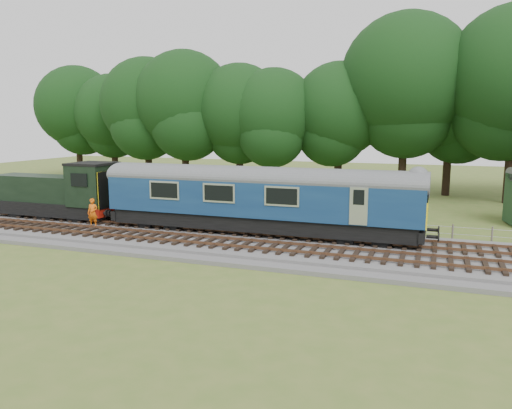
% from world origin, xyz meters
% --- Properties ---
extents(ground, '(120.00, 120.00, 0.00)m').
position_xyz_m(ground, '(0.00, 0.00, 0.00)').
color(ground, '#4A6625').
rests_on(ground, ground).
extents(ballast, '(70.00, 7.00, 0.35)m').
position_xyz_m(ballast, '(0.00, 0.00, 0.17)').
color(ballast, '#4C4C4F').
rests_on(ballast, ground).
extents(track_north, '(67.20, 2.40, 0.21)m').
position_xyz_m(track_north, '(0.00, 1.40, 0.42)').
color(track_north, black).
rests_on(track_north, ballast).
extents(track_south, '(67.20, 2.40, 0.21)m').
position_xyz_m(track_south, '(0.00, -1.60, 0.42)').
color(track_south, black).
rests_on(track_south, ballast).
extents(fence, '(64.00, 0.12, 1.00)m').
position_xyz_m(fence, '(0.00, 4.50, 0.00)').
color(fence, '#6B6054').
rests_on(fence, ground).
extents(tree_line, '(70.00, 8.00, 18.00)m').
position_xyz_m(tree_line, '(0.00, 22.00, 0.00)').
color(tree_line, black).
rests_on(tree_line, ground).
extents(dmu_railcar, '(18.05, 2.86, 3.88)m').
position_xyz_m(dmu_railcar, '(-0.37, 1.40, 2.61)').
color(dmu_railcar, black).
rests_on(dmu_railcar, ground).
extents(shunter_loco, '(8.91, 2.60, 3.38)m').
position_xyz_m(shunter_loco, '(-14.29, 1.40, 1.97)').
color(shunter_loco, black).
rests_on(shunter_loco, ground).
extents(worker, '(0.71, 0.54, 1.73)m').
position_xyz_m(worker, '(-10.36, -0.33, 1.22)').
color(worker, '#EC5E0C').
rests_on(worker, ballast).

